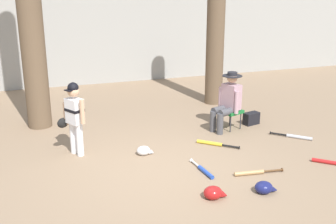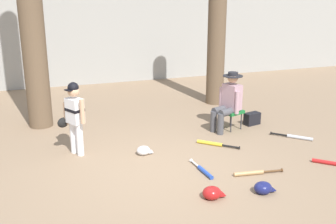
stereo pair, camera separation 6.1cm
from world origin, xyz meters
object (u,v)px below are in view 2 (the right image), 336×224
at_px(folding_stool, 231,112).
at_px(seated_spectator, 228,100).
at_px(tree_behind_spectator, 217,33).
at_px(batting_helmet_white, 144,151).
at_px(batting_helmet_navy, 263,188).
at_px(bat_aluminum_silver, 297,137).
at_px(bat_yellow_trainer, 213,144).
at_px(batting_helmet_red, 212,193).
at_px(bat_red_barrel, 331,163).
at_px(handbag_beside_stool, 252,119).
at_px(young_ballplayer, 74,114).
at_px(bat_blue_youth, 203,171).
at_px(bat_wood_tan, 253,173).

height_order(folding_stool, seated_spectator, seated_spectator).
height_order(tree_behind_spectator, batting_helmet_white, tree_behind_spectator).
xyz_separation_m(batting_helmet_navy, batting_helmet_white, (-1.25, 1.92, -0.01)).
xyz_separation_m(tree_behind_spectator, seated_spectator, (-0.61, -1.93, -1.10)).
relative_size(tree_behind_spectator, bat_aluminum_silver, 6.76).
height_order(bat_yellow_trainer, batting_helmet_navy, batting_helmet_navy).
bearing_deg(batting_helmet_red, bat_red_barrel, 9.13).
xyz_separation_m(bat_aluminum_silver, batting_helmet_navy, (-1.78, -1.70, 0.04)).
bearing_deg(batting_helmet_red, handbag_beside_stool, 50.91).
xyz_separation_m(seated_spectator, batting_helmet_red, (-1.49, -2.50, -0.56)).
distance_m(young_ballplayer, batting_helmet_red, 2.83).
xyz_separation_m(tree_behind_spectator, bat_red_barrel, (0.26, -4.06, -1.71)).
relative_size(tree_behind_spectator, bat_yellow_trainer, 6.53).
xyz_separation_m(young_ballplayer, batting_helmet_red, (1.61, -2.23, -0.66)).
distance_m(bat_aluminum_silver, bat_blue_youth, 2.46).
height_order(bat_wood_tan, batting_helmet_white, batting_helmet_white).
bearing_deg(folding_stool, batting_helmet_red, -121.96).
relative_size(seated_spectator, batting_helmet_red, 3.72).
distance_m(seated_spectator, bat_red_barrel, 2.37).
distance_m(seated_spectator, batting_helmet_navy, 2.76).
distance_m(batting_helmet_navy, batting_helmet_white, 2.29).
height_order(bat_blue_youth, bat_wood_tan, same).
relative_size(bat_wood_tan, batting_helmet_white, 2.87).
bearing_deg(bat_wood_tan, bat_aluminum_silver, 34.94).
bearing_deg(batting_helmet_white, tree_behind_spectator, 45.33).
relative_size(bat_aluminum_silver, bat_blue_youth, 0.86).
xyz_separation_m(bat_wood_tan, batting_helmet_navy, (-0.16, -0.57, 0.04)).
xyz_separation_m(young_ballplayer, handbag_beside_stool, (3.75, 0.41, -0.61)).
height_order(folding_stool, bat_blue_youth, folding_stool).
relative_size(tree_behind_spectator, seated_spectator, 3.50).
relative_size(tree_behind_spectator, batting_helmet_red, 13.04).
bearing_deg(handbag_beside_stool, young_ballplayer, -173.79).
relative_size(folding_stool, bat_blue_youth, 0.70).
xyz_separation_m(handbag_beside_stool, bat_blue_youth, (-1.93, -1.84, -0.10)).
relative_size(young_ballplayer, batting_helmet_navy, 4.16).
bearing_deg(batting_helmet_navy, batting_helmet_red, 172.73).
distance_m(bat_yellow_trainer, bat_blue_youth, 1.20).
height_order(young_ballplayer, batting_helmet_white, young_ballplayer).
xyz_separation_m(bat_aluminum_silver, batting_helmet_white, (-3.03, 0.22, 0.04)).
bearing_deg(bat_blue_youth, tree_behind_spectator, 62.70).
bearing_deg(bat_yellow_trainer, batting_helmet_white, 179.62).
relative_size(bat_aluminum_silver, batting_helmet_red, 1.93).
height_order(batting_helmet_navy, batting_helmet_white, batting_helmet_navy).
bearing_deg(bat_wood_tan, young_ballplayer, 145.21).
bearing_deg(bat_aluminum_silver, folding_stool, 135.85).
height_order(handbag_beside_stool, bat_wood_tan, handbag_beside_stool).
bearing_deg(bat_red_barrel, young_ballplayer, 154.97).
xyz_separation_m(bat_red_barrel, batting_helmet_navy, (-1.59, -0.48, 0.04)).
xyz_separation_m(young_ballplayer, bat_aluminum_silver, (4.15, -0.62, -0.71)).
height_order(young_ballplayer, bat_wood_tan, young_ballplayer).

